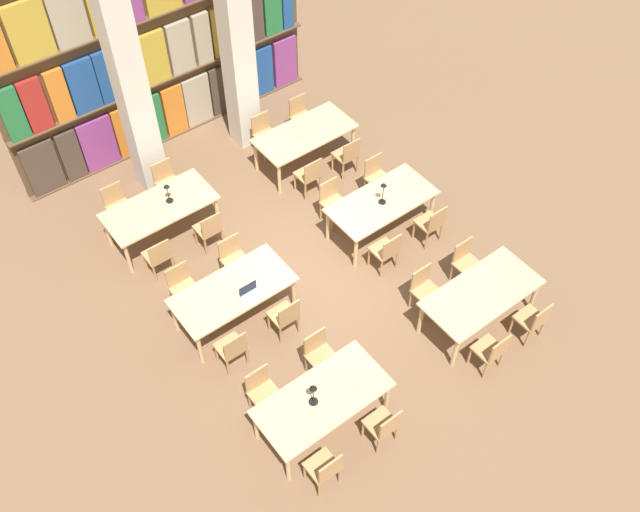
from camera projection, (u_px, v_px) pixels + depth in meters
name	position (u px, v px, depth m)	size (l,w,h in m)	color
ground_plane	(312.00, 273.00, 12.64)	(40.00, 40.00, 0.00)	brown
bookshelf_bank	(153.00, 20.00, 13.07)	(6.47, 0.35, 5.50)	brown
pillar_left	(122.00, 52.00, 11.83)	(0.50, 0.50, 6.00)	beige
pillar_center	(233.00, 8.00, 12.69)	(0.50, 0.50, 6.00)	beige
reading_table_0	(323.00, 400.00, 10.24)	(1.98, 0.96, 0.78)	tan
chair_0	(325.00, 469.00, 9.80)	(0.42, 0.40, 0.89)	tan
chair_1	(262.00, 390.00, 10.58)	(0.42, 0.40, 0.89)	tan
chair_2	(384.00, 425.00, 10.22)	(0.42, 0.40, 0.89)	tan
chair_3	(319.00, 353.00, 11.00)	(0.42, 0.40, 0.89)	tan
desk_lamp_0	(313.00, 391.00, 9.91)	(0.14, 0.14, 0.45)	black
reading_table_1	(481.00, 295.00, 11.46)	(1.98, 0.96, 0.78)	tan
chair_4	(492.00, 351.00, 11.03)	(0.42, 0.40, 0.89)	tan
chair_5	(424.00, 288.00, 11.81)	(0.42, 0.40, 0.89)	tan
chair_6	(533.00, 320.00, 11.41)	(0.42, 0.40, 0.89)	tan
chair_7	(466.00, 261.00, 12.19)	(0.42, 0.40, 0.89)	tan
reading_table_2	(233.00, 292.00, 11.50)	(1.98, 0.96, 0.78)	tan
chair_8	(233.00, 348.00, 11.06)	(0.42, 0.40, 0.89)	tan
chair_9	(183.00, 286.00, 11.84)	(0.42, 0.40, 0.89)	tan
chair_10	(285.00, 316.00, 11.45)	(0.42, 0.40, 0.89)	tan
chair_11	(234.00, 258.00, 12.23)	(0.42, 0.40, 0.89)	tan
laptop	(251.00, 294.00, 11.32)	(0.32, 0.22, 0.21)	silver
reading_table_3	(382.00, 204.00, 12.78)	(1.98, 0.96, 0.78)	tan
chair_12	(386.00, 250.00, 12.34)	(0.42, 0.40, 0.89)	tan
chair_13	(332.00, 200.00, 13.12)	(0.42, 0.40, 0.89)	tan
chair_14	(432.00, 223.00, 12.76)	(0.42, 0.40, 0.89)	tan
chair_15	(376.00, 176.00, 13.54)	(0.42, 0.40, 0.89)	tan
desk_lamp_1	(383.00, 189.00, 12.44)	(0.14, 0.14, 0.48)	black
reading_table_4	(160.00, 209.00, 12.69)	(1.98, 0.96, 0.78)	tan
chair_16	(158.00, 256.00, 12.27)	(0.42, 0.40, 0.89)	tan
chair_17	(118.00, 205.00, 13.05)	(0.42, 0.40, 0.89)	tan
chair_18	(209.00, 229.00, 12.67)	(0.42, 0.40, 0.89)	tan
chair_19	(167.00, 181.00, 13.45)	(0.42, 0.40, 0.89)	tan
desk_lamp_2	(167.00, 190.00, 12.50)	(0.14, 0.14, 0.41)	black
reading_table_5	(305.00, 136.00, 13.97)	(1.98, 0.96, 0.78)	tan
chair_20	(310.00, 175.00, 13.57)	(0.42, 0.40, 0.89)	tan
chair_21	(264.00, 133.00, 14.35)	(0.42, 0.40, 0.89)	tan
chair_22	(347.00, 155.00, 13.93)	(0.42, 0.40, 0.89)	tan
chair_23	(301.00, 115.00, 14.71)	(0.42, 0.40, 0.89)	tan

